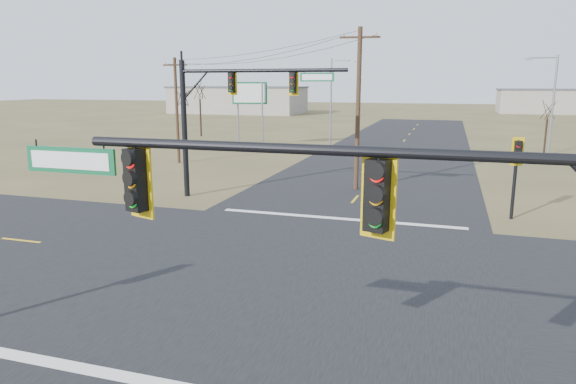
% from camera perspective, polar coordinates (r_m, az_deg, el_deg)
% --- Properties ---
extents(ground, '(320.00, 320.00, 0.00)m').
position_cam_1_polar(ground, '(18.24, 0.73, -8.85)').
color(ground, brown).
rests_on(ground, ground).
extents(road_ew, '(160.00, 14.00, 0.02)m').
position_cam_1_polar(road_ew, '(18.24, 0.73, -8.83)').
color(road_ew, black).
rests_on(road_ew, ground).
extents(road_ns, '(14.00, 160.00, 0.02)m').
position_cam_1_polar(road_ns, '(18.24, 0.73, -8.82)').
color(road_ns, black).
rests_on(road_ns, ground).
extents(stop_bar_far, '(12.00, 0.40, 0.01)m').
position_cam_1_polar(stop_bar_far, '(25.17, 5.65, -2.94)').
color(stop_bar_far, silver).
rests_on(stop_bar_far, road_ns).
extents(mast_arm_near, '(10.32, 0.55, 6.14)m').
position_cam_1_polar(mast_arm_near, '(7.59, 9.37, -3.48)').
color(mast_arm_near, black).
rests_on(mast_arm_near, ground).
extents(mast_arm_far, '(9.57, 0.48, 7.75)m').
position_cam_1_polar(mast_arm_far, '(28.84, -6.55, 10.06)').
color(mast_arm_far, black).
rests_on(mast_arm_far, ground).
extents(pedestal_signal_ne, '(0.61, 0.52, 4.02)m').
position_cam_1_polar(pedestal_signal_ne, '(26.68, 24.09, 3.37)').
color(pedestal_signal_ne, black).
rests_on(pedestal_signal_ne, ground).
extents(utility_pole_near, '(2.37, 0.51, 9.74)m').
position_cam_1_polar(utility_pole_near, '(31.63, 7.79, 9.27)').
color(utility_pole_near, '#422D1C').
rests_on(utility_pole_near, ground).
extents(utility_pole_far, '(2.08, 0.25, 8.52)m').
position_cam_1_polar(utility_pole_far, '(43.32, -12.26, 9.04)').
color(utility_pole_far, '#422D1C').
rests_on(utility_pole_far, ground).
extents(highway_sign, '(3.42, 1.04, 6.62)m').
position_cam_1_polar(highway_sign, '(52.68, -4.26, 9.95)').
color(highway_sign, gray).
rests_on(highway_sign, ground).
extents(streetlight_a, '(2.41, 0.25, 8.65)m').
position_cam_1_polar(streetlight_a, '(46.12, 27.12, 8.66)').
color(streetlight_a, gray).
rests_on(streetlight_a, ground).
extents(streetlight_c, '(2.48, 0.30, 8.89)m').
position_cam_1_polar(streetlight_c, '(52.56, 5.01, 10.31)').
color(streetlight_c, gray).
rests_on(streetlight_c, ground).
extents(bare_tree_a, '(2.93, 2.93, 6.66)m').
position_cam_1_polar(bare_tree_a, '(53.54, -11.63, 10.44)').
color(bare_tree_a, black).
rests_on(bare_tree_a, ground).
extents(bare_tree_b, '(3.56, 3.56, 7.09)m').
position_cam_1_polar(bare_tree_b, '(65.23, -9.79, 11.11)').
color(bare_tree_b, black).
rests_on(bare_tree_b, ground).
extents(bare_tree_c, '(2.98, 2.98, 5.31)m').
position_cam_1_polar(bare_tree_c, '(52.39, 26.95, 8.17)').
color(bare_tree_c, black).
rests_on(bare_tree_c, ground).
extents(warehouse_left, '(28.00, 14.00, 5.50)m').
position_cam_1_polar(warehouse_left, '(115.48, -5.54, 10.09)').
color(warehouse_left, '#9C958A').
rests_on(warehouse_left, ground).
extents(warehouse_mid, '(20.00, 12.00, 5.00)m').
position_cam_1_polar(warehouse_mid, '(127.99, 26.81, 8.95)').
color(warehouse_mid, '#9C958A').
rests_on(warehouse_mid, ground).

